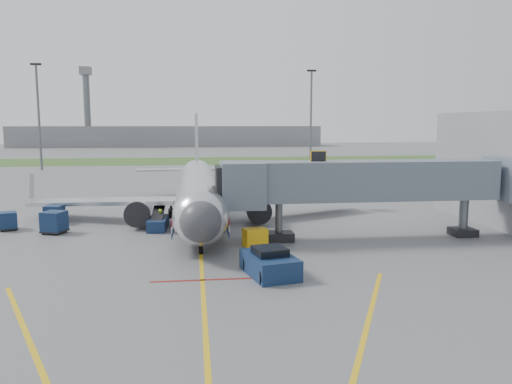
{
  "coord_description": "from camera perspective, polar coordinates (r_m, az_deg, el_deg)",
  "views": [
    {
      "loc": [
        -0.37,
        -31.9,
        8.93
      ],
      "look_at": [
        4.81,
        9.55,
        3.2
      ],
      "focal_mm": 35.0,
      "sensor_mm": 36.0,
      "label": 1
    }
  ],
  "objects": [
    {
      "name": "ground_power_cart",
      "position": [
        36.73,
        -0.1,
        -5.21
      ],
      "size": [
        1.89,
        1.5,
        1.33
      ],
      "color": "#E9A70D",
      "rests_on": "ground"
    },
    {
      "name": "grass_strip",
      "position": [
        122.22,
        -6.94,
        3.57
      ],
      "size": [
        300.0,
        25.0,
        0.01
      ],
      "primitive_type": "cube",
      "color": "#2D4C1E",
      "rests_on": "ground"
    },
    {
      "name": "baggage_cart_b",
      "position": [
        47.11,
        -26.49,
        -2.98
      ],
      "size": [
        1.85,
        1.85,
        1.54
      ],
      "color": "#0D1E3A",
      "rests_on": "ground"
    },
    {
      "name": "pushback_tug",
      "position": [
        29.89,
        1.59,
        -8.16
      ],
      "size": [
        3.33,
        4.51,
        1.69
      ],
      "color": "#0D1E3A",
      "rests_on": "ground"
    },
    {
      "name": "belt_loader",
      "position": [
        43.56,
        -11.12,
        -3.42
      ],
      "size": [
        1.69,
        4.68,
        2.25
      ],
      "color": "#0D1E3A",
      "rests_on": "ground"
    },
    {
      "name": "light_mast_left",
      "position": [
        106.13,
        -23.59,
        8.16
      ],
      "size": [
        2.0,
        0.44,
        20.4
      ],
      "color": "#595B60",
      "rests_on": "ground"
    },
    {
      "name": "airliner",
      "position": [
        47.57,
        -6.61,
        0.17
      ],
      "size": [
        32.1,
        35.67,
        10.25
      ],
      "color": "silver",
      "rests_on": "ground"
    },
    {
      "name": "jet_bridge",
      "position": [
        39.45,
        12.53,
        1.13
      ],
      "size": [
        25.3,
        4.0,
        6.9
      ],
      "color": "slate",
      "rests_on": "ground"
    },
    {
      "name": "baggage_cart_a",
      "position": [
        44.11,
        -22.07,
        -3.22
      ],
      "size": [
        2.16,
        2.16,
        1.82
      ],
      "color": "#0D1E3A",
      "rests_on": "ground"
    },
    {
      "name": "apron_markings",
      "position": [
        26.08,
        -6.01,
        -12.25
      ],
      "size": [
        21.52,
        50.0,
        0.01
      ],
      "color": "gold",
      "rests_on": "ground"
    },
    {
      "name": "baggage_cart_c",
      "position": [
        48.53,
        -22.05,
        -2.38
      ],
      "size": [
        1.72,
        1.72,
        1.62
      ],
      "color": "#0D1E3A",
      "rests_on": "ground"
    },
    {
      "name": "ground",
      "position": [
        33.13,
        -6.27,
        -7.88
      ],
      "size": [
        400.0,
        400.0,
        0.0
      ],
      "primitive_type": "plane",
      "color": "#565659",
      "rests_on": "ground"
    },
    {
      "name": "control_tower",
      "position": [
        201.02,
        -18.77,
        9.8
      ],
      "size": [
        4.0,
        4.0,
        30.0
      ],
      "color": "#595B60",
      "rests_on": "ground"
    },
    {
      "name": "distant_terminal",
      "position": [
        202.19,
        -9.91,
        6.3
      ],
      "size": [
        120.0,
        14.0,
        8.0
      ],
      "primitive_type": "cube",
      "color": "slate",
      "rests_on": "ground"
    },
    {
      "name": "light_mast_right",
      "position": [
        109.88,
        6.3,
        8.73
      ],
      "size": [
        2.0,
        0.44,
        20.4
      ],
      "color": "#595B60",
      "rests_on": "ground"
    },
    {
      "name": "ramp_worker",
      "position": [
        43.47,
        -10.79,
        -3.04
      ],
      "size": [
        0.66,
        0.74,
        1.7
      ],
      "primitive_type": "imported",
      "rotation": [
        0.0,
        0.0,
        1.06
      ],
      "color": "#96CD18",
      "rests_on": "ground"
    }
  ]
}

